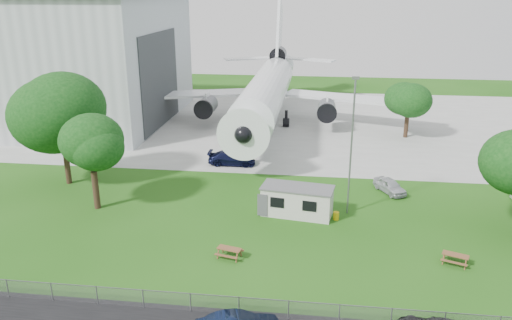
# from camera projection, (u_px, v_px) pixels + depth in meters

# --- Properties ---
(ground) EXTENTS (160.00, 160.00, 0.00)m
(ground) POSITION_uv_depth(u_px,v_px,m) (245.00, 240.00, 39.37)
(ground) COLOR #30671C
(concrete_apron) EXTENTS (120.00, 46.00, 0.03)m
(concrete_apron) POSITION_uv_depth(u_px,v_px,m) (282.00, 121.00, 75.03)
(concrete_apron) COLOR #B7B7B2
(concrete_apron) RESTS_ON ground
(hangar) EXTENTS (43.00, 31.00, 18.55)m
(hangar) POSITION_uv_depth(u_px,v_px,m) (29.00, 56.00, 74.62)
(hangar) COLOR #B2B7BC
(hangar) RESTS_ON ground
(airliner) EXTENTS (46.36, 47.73, 17.69)m
(airliner) POSITION_uv_depth(u_px,v_px,m) (268.00, 89.00, 71.56)
(airliner) COLOR white
(airliner) RESTS_ON ground
(site_cabin) EXTENTS (6.92, 3.61, 2.62)m
(site_cabin) POSITION_uv_depth(u_px,v_px,m) (297.00, 201.00, 43.49)
(site_cabin) COLOR beige
(site_cabin) RESTS_ON ground
(picnic_west) EXTENTS (2.12, 1.90, 0.76)m
(picnic_west) POSITION_uv_depth(u_px,v_px,m) (229.00, 257.00, 36.89)
(picnic_west) COLOR brown
(picnic_west) RESTS_ON ground
(picnic_east) EXTENTS (2.22, 2.05, 0.76)m
(picnic_east) POSITION_uv_depth(u_px,v_px,m) (454.00, 264.00, 36.02)
(picnic_east) COLOR brown
(picnic_east) RESTS_ON ground
(fence) EXTENTS (58.00, 0.04, 1.30)m
(fence) POSITION_uv_depth(u_px,v_px,m) (223.00, 314.00, 30.45)
(fence) COLOR gray
(fence) RESTS_ON ground
(lamp_mast) EXTENTS (0.16, 0.16, 12.00)m
(lamp_mast) POSITION_uv_depth(u_px,v_px,m) (351.00, 149.00, 42.27)
(lamp_mast) COLOR slate
(lamp_mast) RESTS_ON ground
(tree_west_big) EXTENTS (9.62, 9.62, 12.01)m
(tree_west_big) POSITION_uv_depth(u_px,v_px,m) (61.00, 115.00, 48.73)
(tree_west_big) COLOR #382619
(tree_west_big) RESTS_ON ground
(tree_west_small) EXTENTS (5.93, 5.93, 9.02)m
(tree_west_small) POSITION_uv_depth(u_px,v_px,m) (91.00, 144.00, 43.29)
(tree_west_small) COLOR #382619
(tree_west_small) RESTS_ON ground
(tree_far_apron) EXTENTS (5.61, 5.61, 8.05)m
(tree_far_apron) POSITION_uv_depth(u_px,v_px,m) (409.00, 99.00, 65.22)
(tree_far_apron) COLOR #382619
(tree_far_apron) RESTS_ON ground
(car_ne_hatch) EXTENTS (3.26, 4.24, 1.35)m
(car_ne_hatch) POSITION_uv_depth(u_px,v_px,m) (390.00, 186.00, 48.47)
(car_ne_hatch) COLOR #B1B3B8
(car_ne_hatch) RESTS_ON ground
(car_apron_van) EXTENTS (5.36, 2.29, 1.54)m
(car_apron_van) POSITION_uv_depth(u_px,v_px,m) (232.00, 158.00, 56.14)
(car_apron_van) COLOR black
(car_apron_van) RESTS_ON ground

